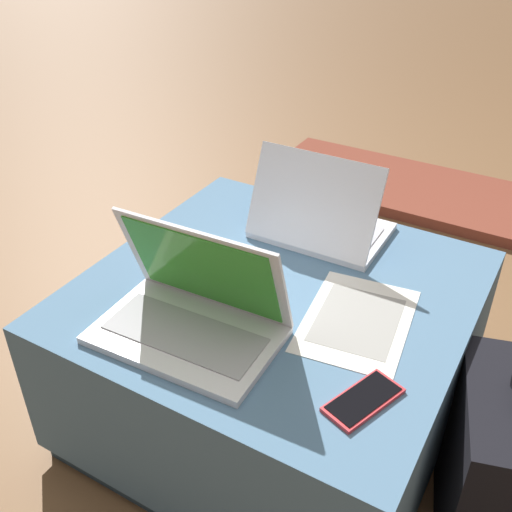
{
  "coord_description": "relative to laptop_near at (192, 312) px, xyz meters",
  "views": [
    {
      "loc": [
        0.5,
        -0.96,
        1.21
      ],
      "look_at": [
        -0.04,
        -0.02,
        0.49
      ],
      "focal_mm": 42.0,
      "sensor_mm": 36.0,
      "label": 1
    }
  ],
  "objects": [
    {
      "name": "cell_phone",
      "position": [
        0.37,
        -0.01,
        -0.04
      ],
      "size": [
        0.12,
        0.16,
        0.01
      ],
      "rotation": [
        0.0,
        0.0,
        2.79
      ],
      "color": "red",
      "rests_on": "ottoman"
    },
    {
      "name": "ottoman",
      "position": [
        0.07,
        0.22,
        -0.25
      ],
      "size": [
        0.83,
        0.82,
        0.41
      ],
      "color": "#2A3D4E",
      "rests_on": "ground_plane"
    },
    {
      "name": "ground_plane",
      "position": [
        0.07,
        0.22,
        -0.46
      ],
      "size": [
        14.0,
        14.0,
        0.0
      ],
      "primitive_type": "plane",
      "color": "brown"
    },
    {
      "name": "backpack",
      "position": [
        0.61,
        0.17,
        -0.27
      ],
      "size": [
        0.29,
        0.36,
        0.45
      ],
      "rotation": [
        0.0,
        0.0,
        1.85
      ],
      "color": "black",
      "rests_on": "ground_plane"
    },
    {
      "name": "fireplace_hearth",
      "position": [
        0.07,
        1.6,
        -0.44
      ],
      "size": [
        1.4,
        0.5,
        0.04
      ],
      "color": "brown",
      "rests_on": "ground_plane"
    },
    {
      "name": "laptop_far",
      "position": [
        0.06,
        0.46,
        -0.0
      ],
      "size": [
        0.32,
        0.24,
        0.23
      ],
      "rotation": [
        0.0,
        0.0,
        3.15
      ],
      "color": "silver",
      "rests_on": "ottoman"
    },
    {
      "name": "laptop_near",
      "position": [
        0.0,
        0.0,
        0.0
      ],
      "size": [
        0.37,
        0.25,
        0.23
      ],
      "rotation": [
        0.0,
        0.0,
        0.04
      ],
      "color": "silver",
      "rests_on": "ottoman"
    },
    {
      "name": "paper_sheet",
      "position": [
        0.28,
        0.2,
        -0.05
      ],
      "size": [
        0.25,
        0.32,
        0.0
      ],
      "rotation": [
        0.0,
        0.0,
        0.13
      ],
      "color": "silver",
      "rests_on": "ottoman"
    }
  ]
}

